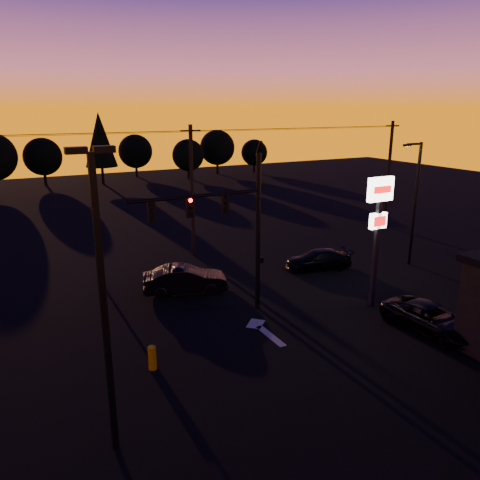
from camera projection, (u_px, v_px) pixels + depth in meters
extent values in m
plane|color=black|center=(273.00, 348.00, 20.34)|extent=(120.00, 120.00, 0.00)
cube|color=beige|center=(271.00, 336.00, 21.41)|extent=(0.35, 2.20, 0.01)
cube|color=beige|center=(256.00, 324.00, 22.61)|extent=(1.20, 1.20, 0.01)
cylinder|color=black|center=(258.00, 234.00, 23.32)|extent=(0.24, 0.24, 8.00)
cylinder|color=black|center=(259.00, 149.00, 22.17)|extent=(0.14, 0.52, 0.76)
cylinder|color=black|center=(197.00, 196.00, 21.27)|extent=(6.50, 0.16, 0.16)
cube|color=black|center=(225.00, 204.00, 22.05)|extent=(0.32, 0.22, 0.95)
sphere|color=black|center=(227.00, 197.00, 21.84)|extent=(0.18, 0.18, 0.18)
sphere|color=black|center=(227.00, 203.00, 21.93)|extent=(0.18, 0.18, 0.18)
sphere|color=black|center=(227.00, 210.00, 22.01)|extent=(0.18, 0.18, 0.18)
cube|color=black|center=(190.00, 208.00, 21.25)|extent=(0.32, 0.22, 0.95)
sphere|color=#FF0705|center=(191.00, 200.00, 21.04)|extent=(0.18, 0.18, 0.18)
sphere|color=black|center=(191.00, 207.00, 21.13)|extent=(0.18, 0.18, 0.18)
sphere|color=black|center=(191.00, 213.00, 21.21)|extent=(0.18, 0.18, 0.18)
cube|color=black|center=(151.00, 211.00, 20.45)|extent=(0.32, 0.22, 0.95)
sphere|color=black|center=(152.00, 204.00, 20.24)|extent=(0.18, 0.18, 0.18)
sphere|color=black|center=(152.00, 211.00, 20.33)|extent=(0.18, 0.18, 0.18)
sphere|color=black|center=(153.00, 218.00, 20.41)|extent=(0.18, 0.18, 0.18)
cube|color=black|center=(261.00, 260.00, 23.78)|extent=(0.22, 0.18, 0.28)
cylinder|color=black|center=(98.00, 254.00, 27.43)|extent=(0.14, 0.14, 3.60)
cube|color=black|center=(95.00, 219.00, 26.85)|extent=(0.30, 0.20, 0.90)
sphere|color=#FF0705|center=(95.00, 214.00, 26.66)|extent=(0.18, 0.18, 0.18)
sphere|color=black|center=(96.00, 219.00, 26.74)|extent=(0.18, 0.18, 0.18)
sphere|color=black|center=(96.00, 224.00, 26.82)|extent=(0.18, 0.18, 0.18)
cube|color=black|center=(104.00, 313.00, 13.21)|extent=(0.18, 0.18, 9.00)
cube|color=black|center=(76.00, 150.00, 11.81)|extent=(0.55, 0.30, 0.18)
cube|color=black|center=(104.00, 149.00, 12.12)|extent=(0.55, 0.30, 0.18)
cube|color=black|center=(376.00, 247.00, 23.85)|extent=(0.22, 0.22, 6.40)
cube|color=white|center=(381.00, 189.00, 23.03)|extent=(1.50, 0.25, 1.20)
cube|color=red|center=(383.00, 190.00, 22.91)|extent=(1.10, 0.02, 0.35)
cube|color=white|center=(378.00, 221.00, 23.47)|extent=(1.00, 0.22, 0.80)
cube|color=red|center=(380.00, 221.00, 23.35)|extent=(0.75, 0.02, 0.50)
cylinder|color=black|center=(415.00, 205.00, 30.15)|extent=(0.20, 0.20, 8.00)
cylinder|color=black|center=(414.00, 144.00, 28.81)|extent=(1.20, 0.14, 0.14)
cube|color=black|center=(407.00, 145.00, 28.56)|extent=(0.50, 0.22, 0.14)
plane|color=#FFB759|center=(407.00, 147.00, 28.58)|extent=(0.35, 0.35, 0.00)
cylinder|color=black|center=(192.00, 192.00, 31.93)|extent=(0.26, 0.26, 9.00)
cube|color=black|center=(190.00, 131.00, 30.81)|extent=(1.40, 0.10, 0.10)
cylinder|color=black|center=(388.00, 175.00, 39.93)|extent=(0.26, 0.26, 9.00)
cube|color=black|center=(393.00, 126.00, 38.80)|extent=(1.40, 0.10, 0.10)
cylinder|color=black|center=(45.00, 136.00, 26.31)|extent=(18.00, 0.02, 0.02)
cylinder|color=black|center=(44.00, 134.00, 26.81)|extent=(18.00, 0.02, 0.02)
cylinder|color=black|center=(43.00, 135.00, 27.33)|extent=(18.00, 0.02, 0.02)
cylinder|color=black|center=(308.00, 129.00, 34.31)|extent=(18.00, 0.02, 0.02)
cylinder|color=black|center=(303.00, 128.00, 34.80)|extent=(18.00, 0.02, 0.02)
cylinder|color=black|center=(299.00, 128.00, 35.33)|extent=(18.00, 0.02, 0.02)
cylinder|color=#BB8900|center=(152.00, 358.00, 18.59)|extent=(0.33, 0.33, 0.98)
cylinder|color=black|center=(45.00, 179.00, 62.70)|extent=(0.36, 0.36, 1.50)
sphere|color=black|center=(43.00, 157.00, 61.88)|extent=(4.95, 4.95, 4.95)
cylinder|color=black|center=(103.00, 175.00, 63.13)|extent=(0.36, 0.36, 2.38)
cone|color=black|center=(100.00, 140.00, 61.83)|extent=(4.18, 4.18, 7.12)
cylinder|color=black|center=(137.00, 172.00, 70.18)|extent=(0.36, 0.36, 1.50)
sphere|color=black|center=(135.00, 151.00, 69.36)|extent=(4.95, 4.95, 4.95)
cylinder|color=black|center=(189.00, 174.00, 67.75)|extent=(0.36, 0.36, 1.38)
sphere|color=black|center=(188.00, 155.00, 66.99)|extent=(4.54, 4.54, 4.54)
cylinder|color=black|center=(217.00, 169.00, 72.94)|extent=(0.36, 0.36, 1.62)
sphere|color=black|center=(217.00, 148.00, 72.05)|extent=(5.36, 5.36, 5.36)
cylinder|color=black|center=(254.00, 168.00, 74.80)|extent=(0.36, 0.36, 1.25)
sphere|color=black|center=(254.00, 153.00, 74.12)|extent=(4.12, 4.12, 4.12)
imported|color=black|center=(185.00, 280.00, 26.24)|extent=(4.95, 2.87, 1.54)
imported|color=black|center=(318.00, 260.00, 30.16)|extent=(4.59, 2.85, 1.24)
imported|color=black|center=(431.00, 318.00, 21.70)|extent=(2.50, 4.80, 1.29)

